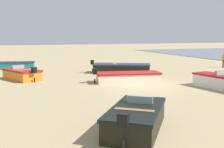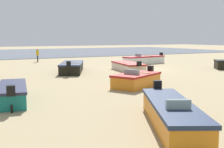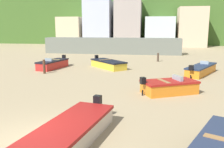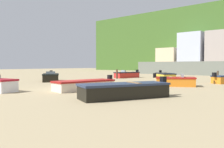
# 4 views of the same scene
# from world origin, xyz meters

# --- Properties ---
(ground_plane) EXTENTS (160.00, 160.00, 0.00)m
(ground_plane) POSITION_xyz_m (0.00, 0.00, 0.00)
(ground_plane) COLOR tan
(tidal_water) EXTENTS (80.00, 36.00, 0.06)m
(tidal_water) POSITION_xyz_m (0.00, -36.00, 0.03)
(tidal_water) COLOR slate
(tidal_water) RESTS_ON ground
(boat_teal_0) EXTENTS (1.90, 4.40, 1.07)m
(boat_teal_0) POSITION_xyz_m (12.37, 8.08, 0.39)
(boat_teal_0) COLOR #187275
(boat_teal_0) RESTS_ON ground
(boat_orange_1) EXTENTS (3.44, 5.03, 1.12)m
(boat_orange_1) POSITION_xyz_m (8.41, 14.34, 0.41)
(boat_orange_1) COLOR orange
(boat_orange_1) RESTS_ON ground
(boat_white_2) EXTENTS (5.63, 2.21, 1.21)m
(boat_white_2) POSITION_xyz_m (-3.68, -4.49, 0.46)
(boat_white_2) COLOR silver
(boat_white_2) RESTS_ON ground
(boat_cream_3) EXTENTS (2.38, 4.99, 1.05)m
(boat_cream_3) POSITION_xyz_m (1.41, 0.28, 0.37)
(boat_cream_3) COLOR beige
(boat_cream_3) RESTS_ON ground
(boat_orange_5) EXTENTS (3.70, 2.96, 1.11)m
(boat_orange_5) POSITION_xyz_m (5.24, 7.50, 0.41)
(boat_orange_5) COLOR orange
(boat_orange_5) RESTS_ON ground
(boat_black_7) EXTENTS (3.73, 5.34, 1.16)m
(boat_black_7) POSITION_xyz_m (6.12, -1.10, 0.43)
(boat_black_7) COLOR black
(boat_black_7) RESTS_ON ground
(beach_walker_foreground) EXTENTS (0.41, 0.54, 1.62)m
(beach_walker_foreground) POSITION_xyz_m (6.17, -12.78, 0.95)
(beach_walker_foreground) COLOR black
(beach_walker_foreground) RESTS_ON ground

